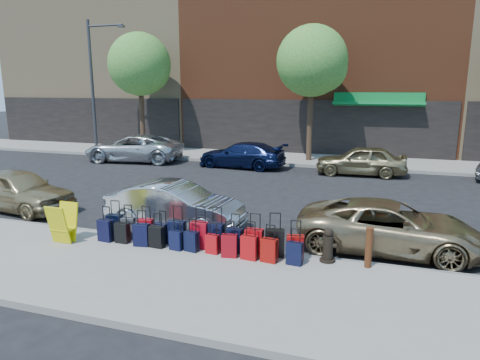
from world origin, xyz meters
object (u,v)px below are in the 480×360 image
(tree_left, at_px, (142,66))
(car_near_1, at_px, (175,206))
(car_far_1, at_px, (242,155))
(car_far_2, at_px, (361,160))
(car_far_0, at_px, (134,148))
(streetlight, at_px, (95,79))
(display_rack, at_px, (63,224))
(car_near_0, at_px, (18,190))
(suitcase_front_5, at_px, (200,235))
(car_near_2, at_px, (390,227))
(tree_center, at_px, (314,63))
(fire_hydrant, at_px, (328,246))
(bollard, at_px, (369,247))

(tree_left, xyz_separation_m, car_near_1, (8.41, -12.67, -4.73))
(car_near_1, bearing_deg, car_far_1, 8.50)
(car_near_1, relative_size, car_far_2, 0.98)
(car_far_0, bearing_deg, streetlight, -124.95)
(display_rack, xyz_separation_m, car_near_0, (-3.89, 2.41, 0.06))
(suitcase_front_5, relative_size, car_near_0, 0.26)
(car_far_1, xyz_separation_m, car_far_2, (6.04, -0.15, 0.04))
(car_near_2, xyz_separation_m, car_far_0, (-13.64, 9.98, 0.12))
(streetlight, distance_m, car_far_2, 16.83)
(car_near_0, relative_size, car_near_2, 0.90)
(display_rack, relative_size, car_near_0, 0.24)
(display_rack, bearing_deg, car_far_2, 61.24)
(streetlight, relative_size, car_near_2, 1.73)
(tree_center, distance_m, fire_hydrant, 15.24)
(car_far_1, relative_size, car_far_2, 1.10)
(tree_left, bearing_deg, display_rack, -67.10)
(tree_left, bearing_deg, car_near_0, -78.95)
(display_rack, bearing_deg, suitcase_front_5, 12.25)
(streetlight, bearing_deg, car_far_1, -10.65)
(fire_hydrant, xyz_separation_m, car_near_1, (-4.67, 1.53, 0.16))
(tree_left, relative_size, car_far_2, 1.73)
(car_near_0, distance_m, car_far_2, 14.65)
(suitcase_front_5, relative_size, car_far_2, 0.26)
(car_near_1, distance_m, car_far_1, 10.12)
(suitcase_front_5, height_order, car_near_1, car_near_1)
(tree_left, relative_size, suitcase_front_5, 6.74)
(display_rack, distance_m, car_far_0, 13.56)
(tree_left, xyz_separation_m, streetlight, (-2.94, -0.70, -0.75))
(car_far_0, bearing_deg, display_rack, 16.88)
(display_rack, height_order, car_near_1, car_near_1)
(car_near_2, xyz_separation_m, car_far_1, (-7.20, 10.03, 0.03))
(streetlight, xyz_separation_m, car_far_0, (3.75, -1.97, -3.90))
(car_near_1, height_order, car_near_2, car_near_1)
(tree_center, xyz_separation_m, display_rack, (-4.14, -15.05, -4.76))
(car_far_0, bearing_deg, car_near_0, 2.19)
(streetlight, distance_m, car_far_0, 5.76)
(bollard, distance_m, car_far_0, 17.55)
(tree_center, xyz_separation_m, car_far_1, (-3.25, -2.62, -4.74))
(car_near_0, bearing_deg, car_far_0, 16.75)
(suitcase_front_5, distance_m, car_far_1, 12.00)
(fire_hydrant, height_order, car_near_1, car_near_1)
(streetlight, relative_size, suitcase_front_5, 7.42)
(tree_center, distance_m, car_near_0, 15.69)
(tree_center, xyz_separation_m, car_near_1, (-2.09, -12.67, -4.73))
(tree_left, xyz_separation_m, fire_hydrant, (13.08, -14.20, -4.89))
(fire_hydrant, relative_size, display_rack, 0.79)
(display_rack, height_order, car_far_1, car_far_1)
(streetlight, distance_m, car_near_1, 16.97)
(suitcase_front_5, bearing_deg, car_far_0, 129.89)
(tree_left, xyz_separation_m, display_rack, (6.36, -15.05, -4.76))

